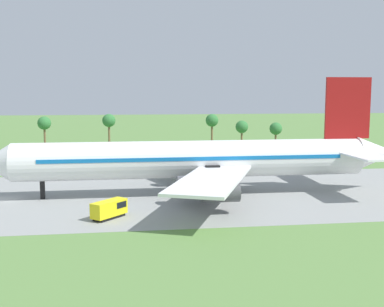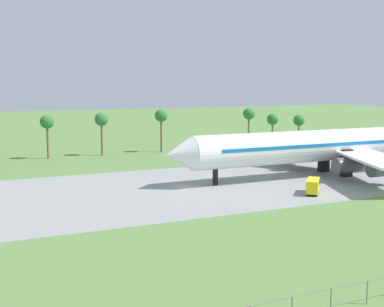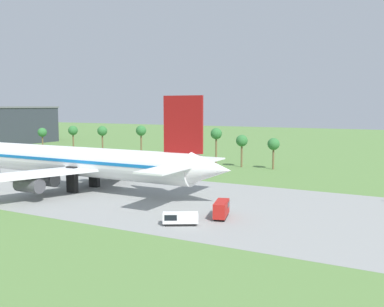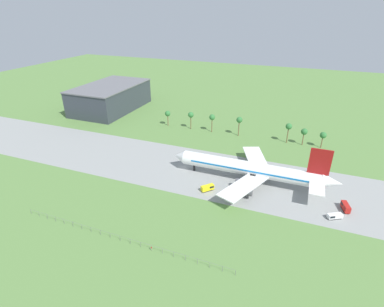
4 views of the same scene
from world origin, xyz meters
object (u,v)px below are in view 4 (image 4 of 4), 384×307
(baggage_tug, at_px, (334,216))
(catering_van, at_px, (208,188))
(jet_airliner, at_px, (252,169))
(terminal_building, at_px, (111,97))
(no_stopping_sign, at_px, (151,248))
(fuel_truck, at_px, (345,207))

(baggage_tug, relative_size, catering_van, 1.05)
(jet_airliner, height_order, catering_van, jet_airliner)
(jet_airliner, xyz_separation_m, terminal_building, (-121.49, 66.86, 3.05))
(jet_airliner, xyz_separation_m, no_stopping_sign, (-21.31, -54.78, -5.25))
(no_stopping_sign, bearing_deg, baggage_tug, 35.46)
(fuel_truck, bearing_deg, baggage_tug, -119.55)
(jet_airliner, xyz_separation_m, fuel_truck, (38.60, -7.78, -4.79))
(catering_van, bearing_deg, jet_airliner, 42.33)
(catering_van, height_order, no_stopping_sign, catering_van)
(terminal_building, bearing_deg, baggage_tug, -27.70)
(jet_airliner, bearing_deg, catering_van, -137.67)
(jet_airliner, relative_size, fuel_truck, 12.41)
(fuel_truck, bearing_deg, jet_airliner, 168.60)
(catering_van, xyz_separation_m, no_stopping_sign, (-5.59, -40.46, -0.34))
(no_stopping_sign, height_order, terminal_building, terminal_building)
(jet_airliner, relative_size, no_stopping_sign, 44.46)
(jet_airliner, height_order, baggage_tug, jet_airliner)
(jet_airliner, relative_size, terminal_building, 1.22)
(baggage_tug, distance_m, terminal_building, 176.36)
(baggage_tug, relative_size, fuel_truck, 0.97)
(baggage_tug, relative_size, no_stopping_sign, 3.48)
(catering_van, xyz_separation_m, terminal_building, (-105.76, 81.19, 7.95))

